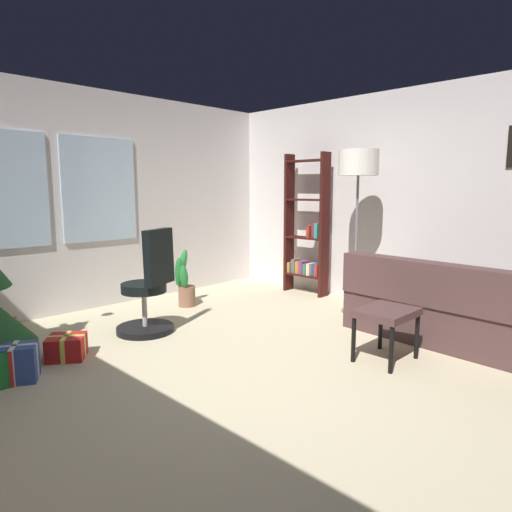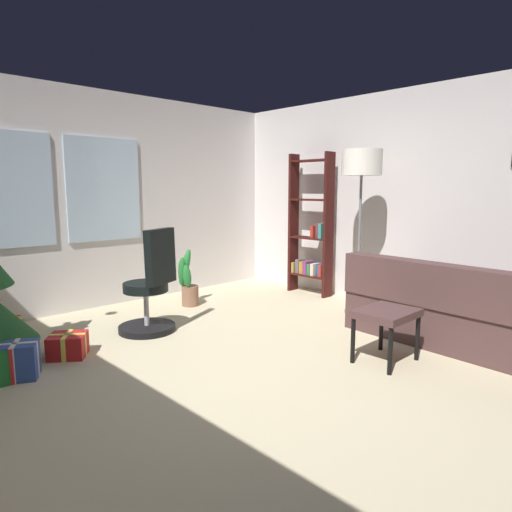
{
  "view_description": "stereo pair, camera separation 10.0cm",
  "coord_description": "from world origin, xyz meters",
  "px_view_note": "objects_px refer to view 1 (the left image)",
  "views": [
    {
      "loc": [
        -2.39,
        -2.26,
        1.41
      ],
      "look_at": [
        0.39,
        0.49,
        0.83
      ],
      "focal_mm": 31.78,
      "sensor_mm": 36.0,
      "label": 1
    },
    {
      "loc": [
        -2.32,
        -2.33,
        1.41
      ],
      "look_at": [
        0.39,
        0.49,
        0.83
      ],
      "focal_mm": 31.78,
      "sensor_mm": 36.0,
      "label": 2
    }
  ],
  "objects_px": {
    "gift_box_red": "(67,347)",
    "office_chair": "(149,293)",
    "gift_box_green": "(8,366)",
    "gift_box_blue": "(15,363)",
    "couch": "(483,315)",
    "bookshelf": "(307,233)",
    "footstool": "(386,316)",
    "floor_lamp": "(358,171)",
    "potted_plant": "(184,283)"
  },
  "relations": [
    {
      "from": "gift_box_green",
      "to": "potted_plant",
      "type": "bearing_deg",
      "value": 21.3
    },
    {
      "from": "gift_box_red",
      "to": "gift_box_green",
      "type": "relative_size",
      "value": 1.44
    },
    {
      "from": "footstool",
      "to": "gift_box_blue",
      "type": "xyz_separation_m",
      "value": [
        -2.3,
        1.74,
        -0.24
      ]
    },
    {
      "from": "floor_lamp",
      "to": "office_chair",
      "type": "bearing_deg",
      "value": 153.52
    },
    {
      "from": "gift_box_red",
      "to": "gift_box_blue",
      "type": "relative_size",
      "value": 1.04
    },
    {
      "from": "office_chair",
      "to": "potted_plant",
      "type": "bearing_deg",
      "value": 34.58
    },
    {
      "from": "gift_box_green",
      "to": "gift_box_blue",
      "type": "height_order",
      "value": "gift_box_blue"
    },
    {
      "from": "potted_plant",
      "to": "gift_box_green",
      "type": "bearing_deg",
      "value": -158.7
    },
    {
      "from": "bookshelf",
      "to": "floor_lamp",
      "type": "xyz_separation_m",
      "value": [
        -0.37,
        -1.0,
        0.78
      ]
    },
    {
      "from": "footstool",
      "to": "potted_plant",
      "type": "xyz_separation_m",
      "value": [
        -0.12,
        2.61,
        -0.09
      ]
    },
    {
      "from": "gift_box_blue",
      "to": "bookshelf",
      "type": "xyz_separation_m",
      "value": [
        3.76,
        0.25,
        0.69
      ]
    },
    {
      "from": "footstool",
      "to": "bookshelf",
      "type": "xyz_separation_m",
      "value": [
        1.46,
        1.99,
        0.45
      ]
    },
    {
      "from": "couch",
      "to": "gift_box_green",
      "type": "bearing_deg",
      "value": 146.96
    },
    {
      "from": "couch",
      "to": "floor_lamp",
      "type": "xyz_separation_m",
      "value": [
        0.1,
        1.43,
        1.34
      ]
    },
    {
      "from": "gift_box_blue",
      "to": "office_chair",
      "type": "height_order",
      "value": "office_chair"
    },
    {
      "from": "gift_box_red",
      "to": "potted_plant",
      "type": "relative_size",
      "value": 0.56
    },
    {
      "from": "gift_box_red",
      "to": "gift_box_green",
      "type": "bearing_deg",
      "value": -160.21
    },
    {
      "from": "footstool",
      "to": "bookshelf",
      "type": "bearing_deg",
      "value": 53.74
    },
    {
      "from": "gift_box_blue",
      "to": "gift_box_green",
      "type": "bearing_deg",
      "value": -176.59
    },
    {
      "from": "gift_box_green",
      "to": "gift_box_blue",
      "type": "relative_size",
      "value": 0.72
    },
    {
      "from": "gift_box_green",
      "to": "gift_box_blue",
      "type": "distance_m",
      "value": 0.05
    },
    {
      "from": "couch",
      "to": "gift_box_blue",
      "type": "relative_size",
      "value": 5.84
    },
    {
      "from": "gift_box_green",
      "to": "office_chair",
      "type": "height_order",
      "value": "office_chair"
    },
    {
      "from": "gift_box_red",
      "to": "floor_lamp",
      "type": "distance_m",
      "value": 3.43
    },
    {
      "from": "gift_box_green",
      "to": "gift_box_blue",
      "type": "bearing_deg",
      "value": 3.41
    },
    {
      "from": "couch",
      "to": "gift_box_blue",
      "type": "distance_m",
      "value": 3.95
    },
    {
      "from": "couch",
      "to": "gift_box_green",
      "type": "relative_size",
      "value": 8.05
    },
    {
      "from": "gift_box_blue",
      "to": "gift_box_red",
      "type": "bearing_deg",
      "value": 21.47
    },
    {
      "from": "footstool",
      "to": "gift_box_red",
      "type": "distance_m",
      "value": 2.68
    },
    {
      "from": "footstool",
      "to": "bookshelf",
      "type": "distance_m",
      "value": 2.51
    },
    {
      "from": "gift_box_blue",
      "to": "bookshelf",
      "type": "height_order",
      "value": "bookshelf"
    },
    {
      "from": "gift_box_red",
      "to": "bookshelf",
      "type": "height_order",
      "value": "bookshelf"
    },
    {
      "from": "couch",
      "to": "footstool",
      "type": "distance_m",
      "value": 1.09
    },
    {
      "from": "office_chair",
      "to": "potted_plant",
      "type": "distance_m",
      "value": 1.04
    },
    {
      "from": "gift_box_red",
      "to": "bookshelf",
      "type": "relative_size",
      "value": 0.21
    },
    {
      "from": "bookshelf",
      "to": "floor_lamp",
      "type": "relative_size",
      "value": 1.02
    },
    {
      "from": "footstool",
      "to": "gift_box_green",
      "type": "distance_m",
      "value": 2.93
    },
    {
      "from": "gift_box_red",
      "to": "gift_box_blue",
      "type": "bearing_deg",
      "value": -158.53
    },
    {
      "from": "gift_box_blue",
      "to": "couch",
      "type": "bearing_deg",
      "value": -33.47
    },
    {
      "from": "gift_box_red",
      "to": "gift_box_green",
      "type": "xyz_separation_m",
      "value": [
        -0.51,
        -0.18,
        0.03
      ]
    },
    {
      "from": "footstool",
      "to": "gift_box_green",
      "type": "bearing_deg",
      "value": 143.5
    },
    {
      "from": "gift_box_red",
      "to": "office_chair",
      "type": "height_order",
      "value": "office_chair"
    },
    {
      "from": "gift_box_green",
      "to": "floor_lamp",
      "type": "bearing_deg",
      "value": -12.23
    },
    {
      "from": "floor_lamp",
      "to": "gift_box_green",
      "type": "bearing_deg",
      "value": 167.77
    },
    {
      "from": "office_chair",
      "to": "floor_lamp",
      "type": "xyz_separation_m",
      "value": [
        2.06,
        -1.03,
        1.21
      ]
    },
    {
      "from": "gift_box_red",
      "to": "floor_lamp",
      "type": "bearing_deg",
      "value": -17.54
    },
    {
      "from": "office_chair",
      "to": "potted_plant",
      "type": "height_order",
      "value": "office_chair"
    },
    {
      "from": "office_chair",
      "to": "potted_plant",
      "type": "relative_size",
      "value": 1.48
    },
    {
      "from": "bookshelf",
      "to": "floor_lamp",
      "type": "bearing_deg",
      "value": -110.51
    },
    {
      "from": "gift_box_blue",
      "to": "bookshelf",
      "type": "relative_size",
      "value": 0.2
    }
  ]
}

